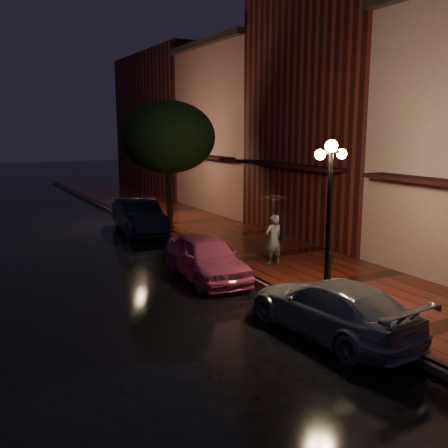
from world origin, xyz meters
TOP-DOWN VIEW (x-y plane):
  - ground at (0.00, 0.00)m, footprint 120.00×120.00m
  - sidewalk at (2.25, 0.00)m, footprint 4.50×60.00m
  - curb at (0.00, 0.00)m, footprint 0.25×60.00m
  - storefront_mid at (7.00, 2.00)m, footprint 5.00×8.00m
  - storefront_far at (7.00, 10.00)m, footprint 5.00×8.00m
  - storefront_extra at (7.00, 20.00)m, footprint 5.00×12.00m
  - streetlamp_near at (0.35, -5.00)m, footprint 0.96×0.36m
  - streetlamp_far at (0.35, 9.00)m, footprint 0.96×0.36m
  - street_tree at (0.61, 5.99)m, footprint 4.16×4.16m
  - pink_car at (-1.11, -0.98)m, footprint 2.03×4.30m
  - navy_car at (-0.60, 6.76)m, footprint 2.21×4.93m
  - silver_car at (-0.60, -6.31)m, footprint 2.14×4.65m
  - woman_with_umbrella at (1.45, -1.01)m, footprint 1.00×1.02m
  - parking_meter at (1.00, -4.41)m, footprint 0.12×0.09m

SIDE VIEW (x-z plane):
  - ground at x=0.00m, z-range 0.00..0.00m
  - sidewalk at x=2.25m, z-range 0.00..0.15m
  - curb at x=0.00m, z-range 0.00..0.15m
  - silver_car at x=-0.60m, z-range 0.00..1.32m
  - pink_car at x=-1.11m, z-range 0.00..1.42m
  - navy_car at x=-0.60m, z-range 0.00..1.57m
  - parking_meter at x=1.00m, z-range 0.28..1.49m
  - woman_with_umbrella at x=1.45m, z-range 0.54..2.96m
  - streetlamp_near at x=0.35m, z-range 0.45..4.76m
  - streetlamp_far at x=0.35m, z-range 0.45..4.76m
  - street_tree at x=0.61m, z-range 1.34..7.14m
  - storefront_far at x=7.00m, z-range 0.00..9.00m
  - storefront_extra at x=7.00m, z-range 0.00..10.00m
  - storefront_mid at x=7.00m, z-range 0.00..11.00m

